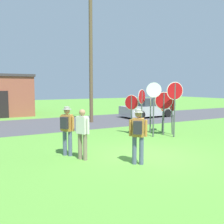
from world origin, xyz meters
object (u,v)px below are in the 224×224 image
at_px(stop_sign_leaning_right, 163,107).
at_px(stop_sign_leaning_left, 142,104).
at_px(person_on_left, 82,131).
at_px(parked_car_on_street, 148,108).
at_px(stop_sign_rear_right, 172,109).
at_px(stop_sign_nearest, 175,99).
at_px(stop_sign_low_front, 151,105).
at_px(person_holding_notes, 67,127).
at_px(stop_sign_tallest, 164,105).
at_px(stop_sign_far_back, 131,107).
at_px(utility_pole, 91,53).
at_px(person_in_dark_shirt, 138,133).
at_px(stop_sign_center_cluster, 154,100).

bearing_deg(stop_sign_leaning_right, stop_sign_leaning_left, -172.92).
bearing_deg(stop_sign_leaning_left, person_on_left, -148.59).
xyz_separation_m(parked_car_on_street, stop_sign_rear_right, (-3.46, -6.68, 0.61)).
relative_size(stop_sign_nearest, stop_sign_low_front, 1.25).
bearing_deg(person_holding_notes, stop_sign_low_front, 22.78).
distance_m(stop_sign_low_front, stop_sign_tallest, 0.86).
relative_size(person_holding_notes, person_on_left, 1.03).
distance_m(stop_sign_tallest, stop_sign_rear_right, 0.50).
xyz_separation_m(stop_sign_low_front, stop_sign_leaning_left, (-0.83, -0.37, 0.13)).
distance_m(parked_car_on_street, person_on_left, 12.58).
bearing_deg(stop_sign_nearest, stop_sign_low_front, 100.59).
relative_size(stop_sign_far_back, stop_sign_low_front, 0.95).
distance_m(parked_car_on_street, stop_sign_low_front, 7.09).
bearing_deg(stop_sign_low_front, stop_sign_tallest, -77.53).
bearing_deg(stop_sign_leaning_right, parked_car_on_street, 60.14).
bearing_deg(stop_sign_rear_right, stop_sign_leaning_right, 85.77).
relative_size(utility_pole, stop_sign_low_front, 4.22).
bearing_deg(person_in_dark_shirt, stop_sign_leaning_right, 42.77).
bearing_deg(stop_sign_nearest, stop_sign_rear_right, 57.68).
relative_size(stop_sign_nearest, person_in_dark_shirt, 1.53).
distance_m(stop_sign_low_front, person_in_dark_shirt, 5.65).
relative_size(stop_sign_leaning_left, person_holding_notes, 1.32).
distance_m(utility_pole, stop_sign_rear_right, 7.14).
bearing_deg(stop_sign_leaning_left, stop_sign_rear_right, -21.01).
distance_m(utility_pole, stop_sign_low_front, 6.14).
height_order(stop_sign_far_back, stop_sign_nearest, stop_sign_nearest).
bearing_deg(person_in_dark_shirt, stop_sign_far_back, 59.38).
bearing_deg(utility_pole, person_in_dark_shirt, -105.38).
bearing_deg(person_holding_notes, stop_sign_tallest, 14.26).
distance_m(stop_sign_far_back, person_holding_notes, 4.83).
xyz_separation_m(utility_pole, parked_car_on_street, (5.23, 0.64, -3.98)).
height_order(stop_sign_tallest, stop_sign_leaning_right, stop_sign_tallest).
distance_m(stop_sign_rear_right, person_holding_notes, 6.10).
bearing_deg(stop_sign_far_back, stop_sign_nearest, -49.24).
relative_size(parked_car_on_street, stop_sign_nearest, 1.66).
bearing_deg(parked_car_on_street, stop_sign_tallest, -120.75).
height_order(parked_car_on_street, stop_sign_tallest, stop_sign_tallest).
bearing_deg(stop_sign_low_front, person_on_left, -149.71).
relative_size(stop_sign_center_cluster, stop_sign_nearest, 0.99).
bearing_deg(stop_sign_rear_right, person_in_dark_shirt, -142.64).
height_order(stop_sign_leaning_left, person_in_dark_shirt, stop_sign_leaning_left).
height_order(stop_sign_tallest, person_holding_notes, stop_sign_tallest).
bearing_deg(parked_car_on_street, stop_sign_leaning_right, -119.86).
xyz_separation_m(stop_sign_far_back, person_holding_notes, (-4.20, -2.35, -0.36)).
height_order(person_holding_notes, person_in_dark_shirt, same).
xyz_separation_m(stop_sign_far_back, stop_sign_center_cluster, (0.62, -1.02, 0.41)).
bearing_deg(parked_car_on_street, stop_sign_rear_right, -117.38).
bearing_deg(stop_sign_nearest, utility_pole, 102.05).
relative_size(stop_sign_far_back, stop_sign_leaning_left, 0.88).
height_order(parked_car_on_street, stop_sign_center_cluster, stop_sign_center_cluster).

